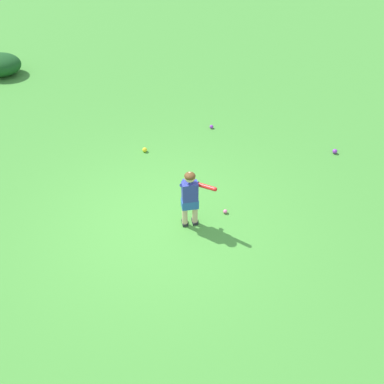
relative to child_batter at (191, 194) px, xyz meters
name	(u,v)px	position (x,y,z in m)	size (l,w,h in m)	color
ground_plane	(161,223)	(-0.50, -0.03, -0.65)	(40.00, 40.00, 0.00)	#479338
child_batter	(191,194)	(0.00, 0.00, 0.00)	(0.59, 0.37, 1.08)	#232328
play_ball_center_lawn	(225,211)	(0.56, 0.33, -0.61)	(0.07, 0.07, 0.07)	pink
play_ball_behind_batter	(145,150)	(-1.18, 2.01, -0.60)	(0.10, 0.10, 0.10)	yellow
play_ball_by_bucket	(211,127)	(0.10, 3.07, -0.61)	(0.08, 0.08, 0.08)	purple
play_ball_midfield	(335,151)	(2.68, 2.39, -0.60)	(0.10, 0.10, 0.10)	purple
shrub_left_background	(1,65)	(-5.70, 5.18, -0.37)	(1.08, 0.93, 0.56)	#194C1E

